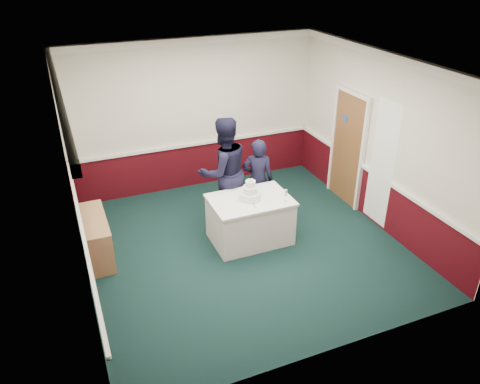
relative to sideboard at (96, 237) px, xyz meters
name	(u,v)px	position (x,y,z in m)	size (l,w,h in m)	color
ground	(244,246)	(2.28, -0.65, -0.35)	(5.00, 5.00, 0.00)	#132F29
room_shell	(234,123)	(2.36, -0.04, 1.62)	(5.00, 5.00, 3.00)	silver
sideboard	(96,237)	(0.00, 0.00, 0.00)	(0.41, 1.20, 0.70)	#AA7D52
cake_table	(250,219)	(2.46, -0.50, 0.05)	(1.32, 0.92, 0.79)	white
wedding_cake	(250,193)	(2.46, -0.50, 0.55)	(0.35, 0.35, 0.36)	white
cake_knife	(254,205)	(2.43, -0.70, 0.44)	(0.01, 0.22, 0.01)	silver
champagne_flute	(286,193)	(2.96, -0.78, 0.58)	(0.05, 0.05, 0.21)	silver
person_man	(224,172)	(2.28, 0.26, 0.63)	(0.96, 0.74, 1.97)	black
person_woman	(258,179)	(2.88, 0.16, 0.41)	(0.56, 0.37, 1.53)	black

